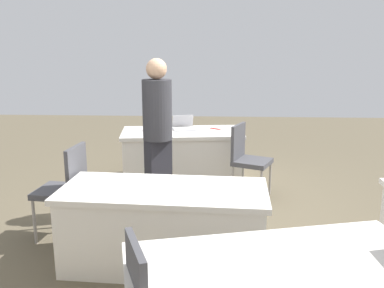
# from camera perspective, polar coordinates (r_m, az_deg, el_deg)

# --- Properties ---
(ground_plane) EXTENTS (14.40, 14.40, 0.00)m
(ground_plane) POSITION_cam_1_polar(r_m,az_deg,el_deg) (4.73, 1.86, -10.81)
(ground_plane) COLOR brown
(table_foreground) EXTENTS (1.83, 1.07, 0.72)m
(table_foreground) POSITION_cam_1_polar(r_m,az_deg,el_deg) (6.13, -1.40, -1.50)
(table_foreground) COLOR silver
(table_foreground) RESTS_ON ground
(table_mid_right) EXTENTS (1.85, 0.89, 0.72)m
(table_mid_right) POSITION_cam_1_polar(r_m,az_deg,el_deg) (3.79, -3.83, -11.20)
(table_mid_right) COLOR silver
(table_mid_right) RESTS_ON ground
(chair_tucked_left) EXTENTS (0.58, 0.58, 0.95)m
(chair_tucked_left) POSITION_cam_1_polar(r_m,az_deg,el_deg) (5.41, 7.59, -1.64)
(chair_tucked_left) COLOR #9E9993
(chair_tucked_left) RESTS_ON ground
(chair_by_pillar) EXTENTS (0.48, 0.48, 0.98)m
(chair_by_pillar) POSITION_cam_1_polar(r_m,az_deg,el_deg) (4.38, -17.00, -5.44)
(chair_by_pillar) COLOR #9E9993
(chair_by_pillar) RESTS_ON ground
(person_presenter) EXTENTS (0.48, 0.48, 1.80)m
(person_presenter) POSITION_cam_1_polar(r_m,az_deg,el_deg) (4.81, -4.76, 2.27)
(person_presenter) COLOR #26262D
(person_presenter) RESTS_ON ground
(laptop_silver) EXTENTS (0.38, 0.36, 0.21)m
(laptop_silver) POSITION_cam_1_polar(r_m,az_deg,el_deg) (6.16, -1.13, 2.37)
(laptop_silver) COLOR silver
(laptop_silver) RESTS_ON table_foreground
(yarn_ball) EXTENTS (0.11, 0.11, 0.11)m
(yarn_ball) POSITION_cam_1_polar(r_m,az_deg,el_deg) (6.11, -5.85, 2.37)
(yarn_ball) COLOR #3F5999
(yarn_ball) RESTS_ON table_foreground
(scissors_red) EXTENTS (0.17, 0.14, 0.01)m
(scissors_red) POSITION_cam_1_polar(r_m,az_deg,el_deg) (6.22, 3.20, 2.12)
(scissors_red) COLOR red
(scissors_red) RESTS_ON table_foreground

